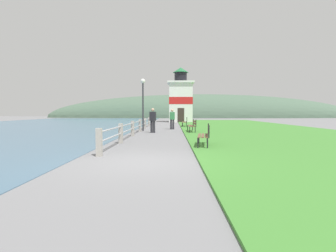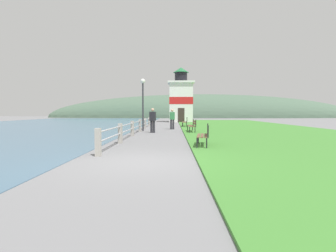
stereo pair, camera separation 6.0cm
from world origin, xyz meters
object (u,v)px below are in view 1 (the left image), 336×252
(park_bench_near, at_px, (205,134))
(park_bench_far, at_px, (185,121))
(person_by_railing, at_px, (153,119))
(lamp_post, at_px, (143,95))
(lighthouse, at_px, (181,99))
(person_strolling, at_px, (172,118))
(park_bench_midway, at_px, (192,125))

(park_bench_near, xyz_separation_m, park_bench_far, (-0.12, 14.61, 0.00))
(person_by_railing, height_order, lamp_post, lamp_post)
(park_bench_far, bearing_deg, lighthouse, -86.23)
(person_by_railing, xyz_separation_m, lamp_post, (-0.87, 1.63, 1.81))
(park_bench_near, height_order, person_by_railing, person_by_railing)
(park_bench_far, height_order, person_strolling, person_strolling)
(park_bench_near, height_order, park_bench_far, same)
(park_bench_far, distance_m, person_strolling, 3.88)
(park_bench_far, xyz_separation_m, person_strolling, (-1.28, -3.65, 0.38))
(park_bench_midway, height_order, person_strolling, person_strolling)
(park_bench_midway, bearing_deg, person_by_railing, 6.19)
(park_bench_near, distance_m, person_by_railing, 7.84)
(park_bench_far, bearing_deg, person_by_railing, 73.45)
(park_bench_far, xyz_separation_m, lighthouse, (-0.11, 12.41, 2.79))
(park_bench_near, height_order, park_bench_midway, same)
(lighthouse, height_order, person_by_railing, lighthouse)
(park_bench_far, relative_size, person_by_railing, 1.17)
(lighthouse, relative_size, lamp_post, 1.98)
(park_bench_midway, relative_size, park_bench_far, 0.99)
(person_by_railing, bearing_deg, lamp_post, 46.55)
(lighthouse, distance_m, lamp_post, 18.38)
(park_bench_near, relative_size, person_strolling, 1.04)
(lighthouse, relative_size, person_strolling, 4.63)
(lighthouse, xyz_separation_m, person_by_railing, (-2.52, -19.69, -2.39))
(park_bench_midway, distance_m, park_bench_far, 6.93)
(park_bench_midway, distance_m, lighthouse, 19.54)
(person_strolling, relative_size, lamp_post, 0.43)
(park_bench_far, height_order, person_by_railing, person_by_railing)
(park_bench_midway, relative_size, person_by_railing, 1.16)
(park_bench_near, height_order, person_strolling, person_strolling)
(lighthouse, bearing_deg, lamp_post, -100.60)
(lamp_post, bearing_deg, park_bench_midway, -19.34)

